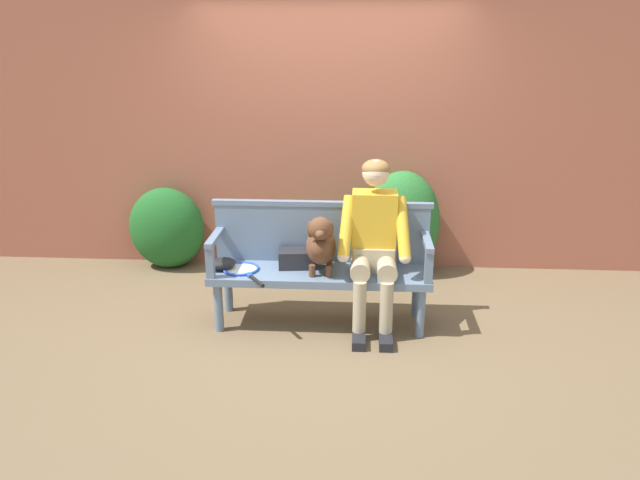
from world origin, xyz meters
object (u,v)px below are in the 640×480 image
(dog_on_bench, at_px, (321,244))
(tennis_racket, at_px, (242,270))
(person_seated, at_px, (374,239))
(sports_bag, at_px, (297,258))
(garden_bench, at_px, (320,277))
(baseball_glove, at_px, (222,264))

(dog_on_bench, bearing_deg, tennis_racket, 178.41)
(dog_on_bench, height_order, tennis_racket, dog_on_bench)
(person_seated, bearing_deg, tennis_racket, -177.82)
(dog_on_bench, xyz_separation_m, sports_bag, (-0.20, 0.14, -0.17))
(tennis_racket, bearing_deg, dog_on_bench, -1.59)
(garden_bench, xyz_separation_m, baseball_glove, (-0.77, -0.02, 0.10))
(garden_bench, height_order, sports_bag, sports_bag)
(person_seated, height_order, sports_bag, person_seated)
(dog_on_bench, bearing_deg, baseball_glove, 176.64)
(sports_bag, bearing_deg, tennis_racket, -163.28)
(garden_bench, height_order, person_seated, person_seated)
(person_seated, relative_size, sports_bag, 4.72)
(tennis_racket, xyz_separation_m, baseball_glove, (-0.16, 0.03, 0.04))
(dog_on_bench, relative_size, tennis_racket, 0.88)
(person_seated, xyz_separation_m, baseball_glove, (-1.18, -0.01, -0.23))
(garden_bench, distance_m, sports_bag, 0.24)
(person_seated, relative_size, dog_on_bench, 2.69)
(dog_on_bench, xyz_separation_m, tennis_racket, (-0.62, 0.02, -0.23))
(person_seated, distance_m, dog_on_bench, 0.41)
(person_seated, relative_size, baseball_glove, 6.00)
(baseball_glove, bearing_deg, tennis_racket, -38.16)
(person_seated, distance_m, sports_bag, 0.64)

